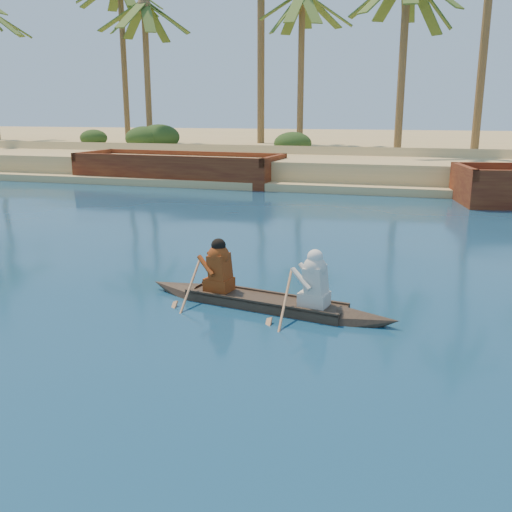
% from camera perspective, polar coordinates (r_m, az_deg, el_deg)
% --- Properties ---
extents(sandy_embankment, '(150.00, 51.00, 1.50)m').
position_cam_1_polar(sandy_embankment, '(51.38, 8.33, 10.64)').
color(sandy_embankment, tan).
rests_on(sandy_embankment, ground).
extents(palm_grove, '(110.00, 14.00, 16.00)m').
position_cam_1_polar(palm_grove, '(39.78, 6.12, 20.46)').
color(palm_grove, '#30521D').
rests_on(palm_grove, ground).
extents(shrub_cluster, '(100.00, 6.00, 2.40)m').
position_cam_1_polar(shrub_cluster, '(36.20, 4.82, 10.32)').
color(shrub_cluster, '#213A15').
rests_on(shrub_cluster, ground).
extents(canoe, '(5.30, 1.65, 1.45)m').
position_cam_1_polar(canoe, '(11.05, 0.87, -3.75)').
color(canoe, '#3D2E21').
rests_on(canoe, ground).
extents(barge_mid, '(11.05, 4.30, 1.81)m').
position_cam_1_polar(barge_mid, '(30.79, -7.72, 8.48)').
color(barge_mid, brown).
rests_on(barge_mid, ground).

